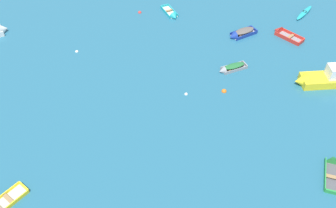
% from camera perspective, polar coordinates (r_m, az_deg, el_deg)
% --- Properties ---
extents(rowboat_turquoise_near_left, '(2.29, 2.99, 0.90)m').
position_cam_1_polar(rowboat_turquoise_near_left, '(42.05, 0.67, 13.26)').
color(rowboat_turquoise_near_left, beige).
rests_on(rowboat_turquoise_near_left, ground_plane).
extents(rowboat_green_near_right, '(1.74, 3.34, 1.06)m').
position_cam_1_polar(rowboat_green_near_right, '(29.52, 23.64, -8.58)').
color(rowboat_green_near_right, '#4C4C51').
rests_on(rowboat_green_near_right, ground_plane).
extents(rowboat_grey_center, '(2.78, 2.02, 0.78)m').
position_cam_1_polar(rowboat_grey_center, '(34.95, 9.32, 5.34)').
color(rowboat_grey_center, gray).
rests_on(rowboat_grey_center, ground_plane).
extents(rowboat_deep_blue_midfield_right, '(3.11, 2.61, 1.01)m').
position_cam_1_polar(rowboat_deep_blue_midfield_right, '(39.49, 10.78, 10.37)').
color(rowboat_deep_blue_midfield_right, beige).
rests_on(rowboat_deep_blue_midfield_right, ground_plane).
extents(motor_launch_yellow_distant_center, '(5.82, 2.57, 2.11)m').
position_cam_1_polar(motor_launch_yellow_distant_center, '(35.65, 22.70, 3.62)').
color(motor_launch_yellow_distant_center, yellow).
rests_on(motor_launch_yellow_distant_center, ground_plane).
extents(kayak_turquoise_cluster_inner, '(2.45, 3.34, 0.34)m').
position_cam_1_polar(kayak_turquoise_cluster_inner, '(44.93, 19.84, 12.82)').
color(kayak_turquoise_cluster_inner, teal).
rests_on(kayak_turquoise_cluster_inner, ground_plane).
extents(rowboat_red_back_row_center, '(3.12, 2.84, 1.04)m').
position_cam_1_polar(rowboat_red_back_row_center, '(40.73, 16.86, 10.15)').
color(rowboat_red_back_row_center, gray).
rests_on(rowboat_red_back_row_center, ground_plane).
extents(mooring_buoy_between_boats_right, '(0.28, 0.28, 0.28)m').
position_cam_1_polar(mooring_buoy_between_boats_right, '(32.28, 2.74, 1.48)').
color(mooring_buoy_between_boats_right, silver).
rests_on(mooring_buoy_between_boats_right, ground_plane).
extents(mooring_buoy_midfield, '(0.39, 0.39, 0.39)m').
position_cam_1_polar(mooring_buoy_midfield, '(42.82, -4.27, 13.56)').
color(mooring_buoy_midfield, red).
rests_on(mooring_buoy_midfield, ground_plane).
extents(mooring_buoy_near_foreground, '(0.30, 0.30, 0.30)m').
position_cam_1_polar(mooring_buoy_near_foreground, '(37.87, -13.57, 7.67)').
color(mooring_buoy_near_foreground, silver).
rests_on(mooring_buoy_near_foreground, ground_plane).
extents(mooring_buoy_between_boats_left, '(0.44, 0.44, 0.44)m').
position_cam_1_polar(mooring_buoy_between_boats_left, '(32.85, 8.43, 1.89)').
color(mooring_buoy_between_boats_left, orange).
rests_on(mooring_buoy_between_boats_left, ground_plane).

